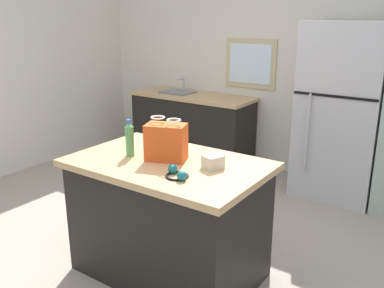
# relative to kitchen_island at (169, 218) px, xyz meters

# --- Properties ---
(ground) EXTENTS (6.45, 6.45, 0.00)m
(ground) POSITION_rel_kitchen_island_xyz_m (-0.22, 0.01, -0.45)
(ground) COLOR #9E9384
(back_wall) EXTENTS (5.37, 0.13, 2.54)m
(back_wall) POSITION_rel_kitchen_island_xyz_m (-0.23, 2.59, 0.82)
(back_wall) COLOR silver
(back_wall) RESTS_ON ground
(kitchen_island) EXTENTS (1.38, 0.88, 0.89)m
(kitchen_island) POSITION_rel_kitchen_island_xyz_m (0.00, 0.00, 0.00)
(kitchen_island) COLOR black
(kitchen_island) RESTS_ON ground
(refrigerator) EXTENTS (0.82, 0.71, 1.82)m
(refrigerator) POSITION_rel_kitchen_island_xyz_m (0.59, 2.18, 0.46)
(refrigerator) COLOR #B7B7BC
(refrigerator) RESTS_ON ground
(sink_counter) EXTENTS (1.63, 0.61, 1.07)m
(sink_counter) POSITION_rel_kitchen_island_xyz_m (-1.33, 2.23, 0.00)
(sink_counter) COLOR black
(sink_counter) RESTS_ON ground
(shopping_bag) EXTENTS (0.32, 0.25, 0.30)m
(shopping_bag) POSITION_rel_kitchen_island_xyz_m (-0.03, 0.02, 0.57)
(shopping_bag) COLOR #DB511E
(shopping_bag) RESTS_ON kitchen_island
(small_box) EXTENTS (0.14, 0.15, 0.09)m
(small_box) POSITION_rel_kitchen_island_xyz_m (0.33, 0.06, 0.49)
(small_box) COLOR beige
(small_box) RESTS_ON kitchen_island
(bottle) EXTENTS (0.06, 0.06, 0.27)m
(bottle) POSITION_rel_kitchen_island_xyz_m (-0.30, -0.06, 0.57)
(bottle) COLOR #4C9956
(bottle) RESTS_ON kitchen_island
(ear_defenders) EXTENTS (0.20, 0.20, 0.06)m
(ear_defenders) POSITION_rel_kitchen_island_xyz_m (0.23, -0.20, 0.46)
(ear_defenders) COLOR black
(ear_defenders) RESTS_ON kitchen_island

